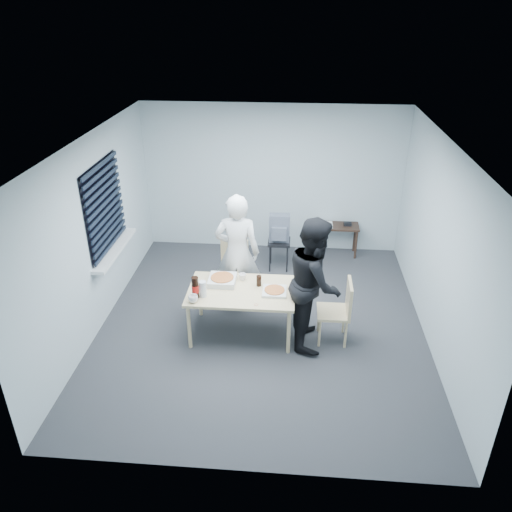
# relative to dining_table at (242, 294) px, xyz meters

# --- Properties ---
(room) EXTENTS (5.00, 5.00, 5.00)m
(room) POSITION_rel_dining_table_xyz_m (-1.94, 0.63, 0.82)
(room) COLOR #313237
(room) RESTS_ON ground
(dining_table) EXTENTS (1.41, 0.89, 0.69)m
(dining_table) POSITION_rel_dining_table_xyz_m (0.00, 0.00, 0.00)
(dining_table) COLOR beige
(dining_table) RESTS_ON ground
(chair_far) EXTENTS (0.42, 0.42, 0.89)m
(chair_far) POSITION_rel_dining_table_xyz_m (-0.22, 0.99, -0.11)
(chair_far) COLOR beige
(chair_far) RESTS_ON ground
(chair_right) EXTENTS (0.42, 0.42, 0.89)m
(chair_right) POSITION_rel_dining_table_xyz_m (1.30, -0.05, -0.11)
(chair_right) COLOR beige
(chair_right) RESTS_ON ground
(person_white) EXTENTS (0.65, 0.42, 1.77)m
(person_white) POSITION_rel_dining_table_xyz_m (-0.13, 0.67, 0.26)
(person_white) COLOR silver
(person_white) RESTS_ON ground
(person_black) EXTENTS (0.47, 0.86, 1.77)m
(person_black) POSITION_rel_dining_table_xyz_m (0.95, -0.07, 0.26)
(person_black) COLOR black
(person_black) RESTS_ON ground
(side_table) EXTENTS (0.84, 0.37, 0.56)m
(side_table) POSITION_rel_dining_table_xyz_m (1.38, 2.51, -0.14)
(side_table) COLOR #38251B
(side_table) RESTS_ON ground
(stool) EXTENTS (0.37, 0.37, 0.51)m
(stool) POSITION_rel_dining_table_xyz_m (0.42, 1.90, -0.22)
(stool) COLOR black
(stool) RESTS_ON ground
(backpack) EXTENTS (0.34, 0.25, 0.47)m
(backpack) POSITION_rel_dining_table_xyz_m (0.42, 1.89, 0.11)
(backpack) COLOR slate
(backpack) RESTS_ON stool
(pizza_box_a) EXTENTS (0.36, 0.36, 0.09)m
(pizza_box_a) POSITION_rel_dining_table_xyz_m (-0.28, 0.16, 0.10)
(pizza_box_a) COLOR silver
(pizza_box_a) RESTS_ON dining_table
(pizza_box_b) EXTENTS (0.31, 0.31, 0.04)m
(pizza_box_b) POSITION_rel_dining_table_xyz_m (0.44, -0.03, 0.08)
(pizza_box_b) COLOR silver
(pizza_box_b) RESTS_ON dining_table
(mug_a) EXTENTS (0.17, 0.17, 0.10)m
(mug_a) POSITION_rel_dining_table_xyz_m (-0.58, -0.35, 0.11)
(mug_a) COLOR white
(mug_a) RESTS_ON dining_table
(mug_b) EXTENTS (0.10, 0.10, 0.09)m
(mug_b) POSITION_rel_dining_table_xyz_m (-0.01, 0.26, 0.11)
(mug_b) COLOR white
(mug_b) RESTS_ON dining_table
(cola_glass) EXTENTS (0.08, 0.08, 0.15)m
(cola_glass) POSITION_rel_dining_table_xyz_m (0.22, 0.13, 0.14)
(cola_glass) COLOR black
(cola_glass) RESTS_ON dining_table
(soda_bottle) EXTENTS (0.09, 0.09, 0.29)m
(soda_bottle) POSITION_rel_dining_table_xyz_m (-0.57, -0.23, 0.20)
(soda_bottle) COLOR black
(soda_bottle) RESTS_ON dining_table
(plastic_cups) EXTENTS (0.12, 0.12, 0.22)m
(plastic_cups) POSITION_rel_dining_table_xyz_m (-0.47, -0.20, 0.17)
(plastic_cups) COLOR silver
(plastic_cups) RESTS_ON dining_table
(rubber_band) EXTENTS (0.06, 0.06, 0.00)m
(rubber_band) POSITION_rel_dining_table_xyz_m (0.22, -0.35, 0.06)
(rubber_band) COLOR red
(rubber_band) RESTS_ON dining_table
(papers) EXTENTS (0.26, 0.33, 0.01)m
(papers) POSITION_rel_dining_table_xyz_m (1.23, 2.52, -0.06)
(papers) COLOR white
(papers) RESTS_ON side_table
(black_box) EXTENTS (0.14, 0.10, 0.06)m
(black_box) POSITION_rel_dining_table_xyz_m (1.60, 2.52, -0.04)
(black_box) COLOR black
(black_box) RESTS_ON side_table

